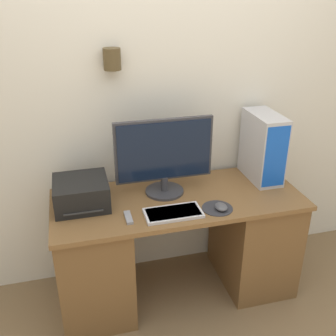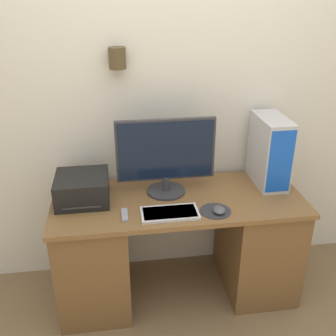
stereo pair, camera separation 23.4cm
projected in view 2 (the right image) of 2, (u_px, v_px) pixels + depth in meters
name	position (u px, v px, depth m)	size (l,w,h in m)	color
ground_plane	(186.00, 325.00, 2.48)	(12.00, 12.00, 0.00)	brown
wall_back	(170.00, 87.00, 2.52)	(6.40, 0.15, 2.70)	silver
desk	(178.00, 245.00, 2.60)	(1.56, 0.63, 0.74)	brown
monitor	(166.00, 154.00, 2.41)	(0.61, 0.24, 0.49)	#333338
keyboard	(170.00, 213.00, 2.27)	(0.33, 0.17, 0.02)	silver
mousepad	(215.00, 211.00, 2.30)	(0.18, 0.18, 0.00)	#2D2D33
mouse	(219.00, 210.00, 2.28)	(0.07, 0.09, 0.03)	#4C4C51
computer_tower	(270.00, 151.00, 2.54)	(0.17, 0.36, 0.45)	#B2B2B7
printer	(82.00, 188.00, 2.39)	(0.32, 0.32, 0.16)	black
remote_control	(125.00, 215.00, 2.25)	(0.04, 0.13, 0.02)	gray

